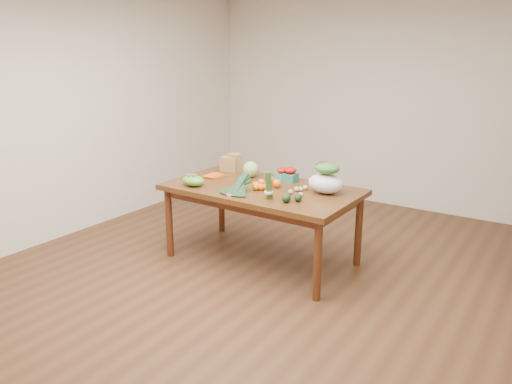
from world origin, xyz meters
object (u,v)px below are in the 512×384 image
Objects in this scene: mandarin_cluster at (261,184)px; asparagus_bundle at (269,186)px; dining_table at (262,224)px; salad_bag at (326,179)px; cabbage at (251,169)px; kale_bunch at (236,185)px; paper_bag at (231,162)px.

asparagus_bundle is (0.24, -0.25, 0.08)m from mandarin_cluster.
dining_table is 5.52× the size of salad_bag.
cabbage is 0.50× the size of salad_bag.
dining_table is at bearing 77.88° from kale_bunch.
kale_bunch is at bearing -109.65° from mandarin_cluster.
cabbage is 0.90m from salad_bag.
paper_bag reaches higher than cabbage.
dining_table is 6.87× the size of paper_bag.
dining_table is 11.10× the size of cabbage.
asparagus_bundle is 0.76× the size of salad_bag.
cabbage is at bearing 140.19° from dining_table.
paper_bag is at bearing 129.73° from kale_bunch.
salad_bag is at bearing -9.94° from paper_bag.
paper_bag is 1.25m from salad_bag.
cabbage is at bearing 135.95° from asparagus_bundle.
mandarin_cluster is at bearing 70.79° from kale_bunch.
asparagus_bundle is (0.90, -0.67, 0.03)m from paper_bag.
cabbage is (-0.30, 0.25, 0.46)m from dining_table.
kale_bunch is (-0.10, -0.27, 0.03)m from mandarin_cluster.
salad_bag is (0.89, -0.10, 0.05)m from cabbage.
mandarin_cluster is (0.32, -0.30, -0.03)m from cabbage.
asparagus_bundle and salad_bag have the same top height.
kale_bunch is at bearing -175.87° from asparagus_bundle.
salad_bag is at bearing 19.79° from mandarin_cluster.
asparagus_bundle reaches higher than cabbage.
asparagus_bundle is (0.34, 0.02, 0.05)m from kale_bunch.
kale_bunch is at bearing -50.72° from paper_bag.
kale_bunch is at bearing -68.50° from cabbage.
salad_bag is at bearing 54.98° from asparagus_bundle.
paper_bag is (-0.64, 0.37, 0.47)m from dining_table.
mandarin_cluster is 0.55× the size of salad_bag.
paper_bag is 0.66× the size of kale_bunch.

